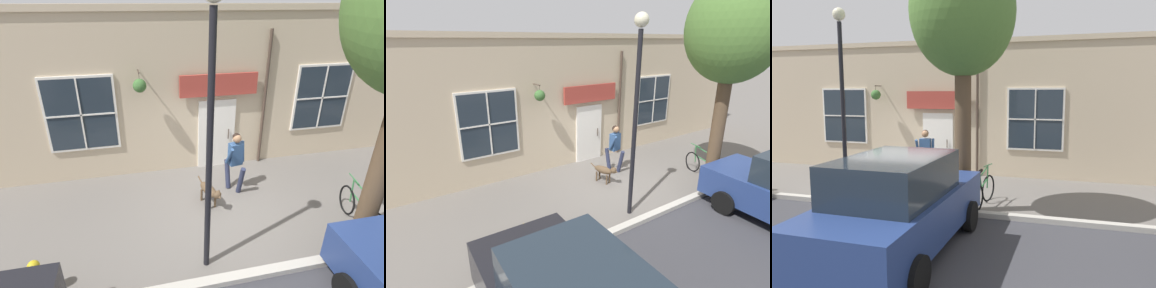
% 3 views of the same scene
% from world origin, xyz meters
% --- Properties ---
extents(ground_plane, '(90.00, 90.00, 0.00)m').
position_xyz_m(ground_plane, '(0.00, 0.00, 0.00)').
color(ground_plane, '#66605B').
extents(storefront_facade, '(0.95, 18.00, 4.56)m').
position_xyz_m(storefront_facade, '(-2.34, 0.01, 2.29)').
color(storefront_facade, '#C6B293').
rests_on(storefront_facade, ground_plane).
extents(pedestrian_walking, '(0.71, 0.55, 1.67)m').
position_xyz_m(pedestrian_walking, '(-0.75, 0.48, 1.00)').
color(pedestrian_walking, '#282D47').
rests_on(pedestrian_walking, ground_plane).
extents(dog_on_leash, '(1.05, 0.43, 0.64)m').
position_xyz_m(dog_on_leash, '(-0.26, -0.33, 0.42)').
color(dog_on_leash, brown).
rests_on(dog_on_leash, ground_plane).
extents(street_tree_by_curb, '(2.64, 2.38, 6.07)m').
position_xyz_m(street_tree_by_curb, '(1.64, 2.36, 4.49)').
color(street_tree_by_curb, brown).
rests_on(street_tree_by_curb, ground_plane).
extents(leaning_bicycle, '(1.73, 0.27, 1.00)m').
position_xyz_m(leaning_bicycle, '(1.21, 2.78, 0.38)').
color(leaning_bicycle, black).
rests_on(leaning_bicycle, ground_plane).
extents(street_lamp, '(0.32, 0.32, 4.92)m').
position_xyz_m(street_lamp, '(1.52, -0.88, 3.21)').
color(street_lamp, black).
rests_on(street_lamp, ground_plane).
extents(fire_hydrant, '(0.34, 0.20, 0.77)m').
position_xyz_m(fire_hydrant, '(1.54, -3.86, 0.40)').
color(fire_hydrant, gold).
rests_on(fire_hydrant, ground_plane).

